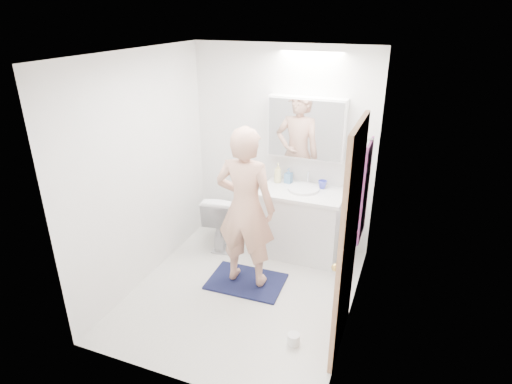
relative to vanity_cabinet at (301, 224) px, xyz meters
The scene contains 23 objects.
floor 1.10m from the vanity_cabinet, 109.66° to the right, with size 2.50×2.50×0.00m, color silver.
ceiling 2.26m from the vanity_cabinet, 109.66° to the right, with size 2.50×2.50×0.00m, color white.
wall_back 0.93m from the vanity_cabinet, 140.42° to the left, with size 2.50×2.50×0.00m, color white.
wall_front 2.38m from the vanity_cabinet, 98.85° to the right, with size 2.50×2.50×0.00m, color white.
wall_left 1.92m from the vanity_cabinet, 146.26° to the right, with size 2.50×2.50×0.00m, color white.
wall_right 1.47m from the vanity_cabinet, 51.95° to the right, with size 2.50×2.50×0.00m, color white.
vanity_cabinet is the anchor object (origin of this frame).
countertop 0.41m from the vanity_cabinet, 90.00° to the right, with size 0.95×0.58×0.04m, color white.
sink_basin 0.45m from the vanity_cabinet, 90.00° to the left, with size 0.36×0.36×0.03m, color white.
faucet 0.56m from the vanity_cabinet, 90.00° to the left, with size 0.02×0.02×0.16m, color silver.
medicine_cabinet 1.13m from the vanity_cabinet, 102.03° to the left, with size 0.88×0.14×0.70m, color white.
mirror_panel 1.12m from the vanity_cabinet, 108.47° to the left, with size 0.84×0.01×0.66m, color silver.
toilet 0.96m from the vanity_cabinet, behind, with size 0.39×0.68×0.70m, color white.
bath_rug 0.96m from the vanity_cabinet, 115.01° to the right, with size 0.80×0.55×0.02m, color #131C3B.
person 1.02m from the vanity_cabinet, 115.01° to the right, with size 0.62×0.41×1.70m, color tan.
door 1.63m from the vanity_cabinet, 60.79° to the right, with size 0.04×0.80×2.00m, color tan.
door_knob 1.85m from the vanity_cabinet, 66.71° to the right, with size 0.06×0.06×0.06m, color gold.
towel 1.10m from the vanity_cabinet, 29.51° to the right, with size 0.02×0.42×1.00m, color #14273F.
towel_hook 1.48m from the vanity_cabinet, 29.95° to the right, with size 0.02×0.02×0.07m, color silver.
soap_bottle_a 0.67m from the vanity_cabinet, 156.85° to the left, with size 0.09×0.09×0.24m, color beige.
soap_bottle_b 0.60m from the vanity_cabinet, 141.60° to the left, with size 0.08×0.08×0.18m, color #5383B2.
toothbrush_cup 0.54m from the vanity_cabinet, 40.08° to the left, with size 0.10×0.10×0.09m, color #464ED2.
toilet_paper_roll 1.58m from the vanity_cabinet, 76.26° to the right, with size 0.11×0.11×0.10m, color white.
Camera 1 is at (1.46, -3.38, 2.74)m, focal length 29.82 mm.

